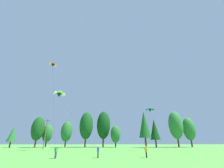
% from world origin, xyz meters
% --- Properties ---
extents(treeline_tree_a, '(3.36, 3.36, 8.00)m').
position_xyz_m(treeline_tree_a, '(-36.86, 57.44, 5.01)').
color(treeline_tree_a, '#472D19').
rests_on(treeline_tree_a, ground_plane).
extents(treeline_tree_b, '(4.97, 4.97, 11.75)m').
position_xyz_m(treeline_tree_b, '(-26.60, 56.27, 7.11)').
color(treeline_tree_b, '#472D19').
rests_on(treeline_tree_b, ground_plane).
extents(treeline_tree_c, '(4.23, 4.23, 8.99)m').
position_xyz_m(treeline_tree_c, '(-24.08, 60.32, 5.44)').
color(treeline_tree_c, '#472D19').
rests_on(treeline_tree_c, ground_plane).
extents(treeline_tree_d, '(4.55, 4.55, 10.19)m').
position_xyz_m(treeline_tree_d, '(-15.42, 57.85, 6.17)').
color(treeline_tree_d, '#472D19').
rests_on(treeline_tree_d, ground_plane).
extents(treeline_tree_e, '(5.65, 5.65, 14.24)m').
position_xyz_m(treeline_tree_e, '(-7.57, 58.67, 8.62)').
color(treeline_tree_e, '#472D19').
rests_on(treeline_tree_e, ground_plane).
extents(treeline_tree_f, '(5.79, 5.79, 14.77)m').
position_xyz_m(treeline_tree_f, '(-0.23, 59.74, 8.94)').
color(treeline_tree_f, '#472D19').
rests_on(treeline_tree_f, ground_plane).
extents(treeline_tree_g, '(4.07, 4.07, 8.42)m').
position_xyz_m(treeline_tree_g, '(4.83, 56.99, 5.10)').
color(treeline_tree_g, '#472D19').
rests_on(treeline_tree_g, ground_plane).
extents(treeline_tree_h, '(4.70, 4.70, 14.08)m').
position_xyz_m(treeline_tree_h, '(16.45, 54.51, 8.82)').
color(treeline_tree_h, '#472D19').
rests_on(treeline_tree_h, ground_plane).
extents(treeline_tree_i, '(4.04, 4.04, 11.09)m').
position_xyz_m(treeline_tree_i, '(21.00, 56.21, 6.94)').
color(treeline_tree_i, '#472D19').
rests_on(treeline_tree_i, ground_plane).
extents(treeline_tree_j, '(5.71, 5.71, 14.49)m').
position_xyz_m(treeline_tree_j, '(30.54, 57.01, 8.77)').
color(treeline_tree_j, '#472D19').
rests_on(treeline_tree_j, ground_plane).
extents(treeline_tree_k, '(5.08, 5.08, 12.17)m').
position_xyz_m(treeline_tree_k, '(37.16, 59.03, 7.36)').
color(treeline_tree_k, '#472D19').
rests_on(treeline_tree_k, ground_plane).
extents(utility_pole, '(2.20, 0.26, 9.29)m').
position_xyz_m(utility_pole, '(-18.60, 44.54, 4.91)').
color(utility_pole, brown).
rests_on(utility_pole, ground_plane).
extents(kite_flyer_near, '(0.71, 0.73, 1.69)m').
position_xyz_m(kite_flyer_near, '(-6.23, 18.54, 1.00)').
color(kite_flyer_near, navy).
rests_on(kite_flyer_near, ground_plane).
extents(kite_flyer_mid, '(0.32, 0.59, 1.69)m').
position_xyz_m(kite_flyer_mid, '(-0.08, 19.18, 0.99)').
color(kite_flyer_mid, black).
rests_on(kite_flyer_mid, ground_plane).
extents(kite_flyer_far, '(0.60, 0.63, 1.69)m').
position_xyz_m(kite_flyer_far, '(7.29, 19.01, 1.00)').
color(kite_flyer_far, black).
rests_on(kite_flyer_far, ground_plane).
extents(parafoil_kite_high_red_yellow, '(7.69, 10.94, 20.04)m').
position_xyz_m(parafoil_kite_high_red_yellow, '(-13.27, 28.69, 21.10)').
color(parafoil_kite_high_red_yellow, red).
extents(parafoil_kite_mid_lime_white, '(14.67, 18.81, 15.24)m').
position_xyz_m(parafoil_kite_mid_lime_white, '(-13.13, 36.28, 15.52)').
color(parafoil_kite_mid_lime_white, '#93D633').
extents(parafoil_kite_far_teal, '(8.10, 17.64, 9.89)m').
position_xyz_m(parafoil_kite_far_teal, '(13.73, 35.97, 10.87)').
color(parafoil_kite_far_teal, teal).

